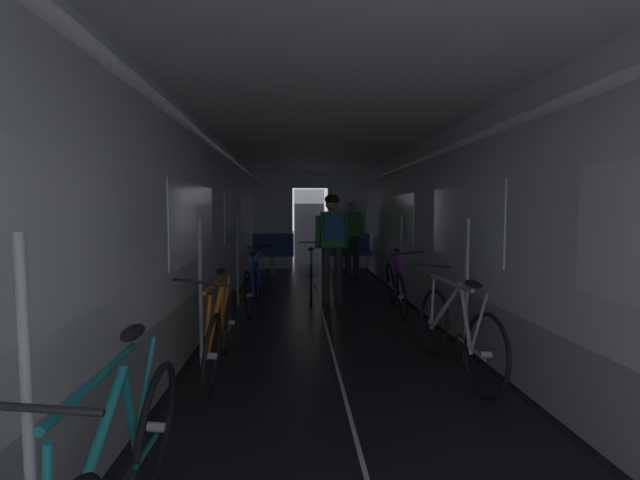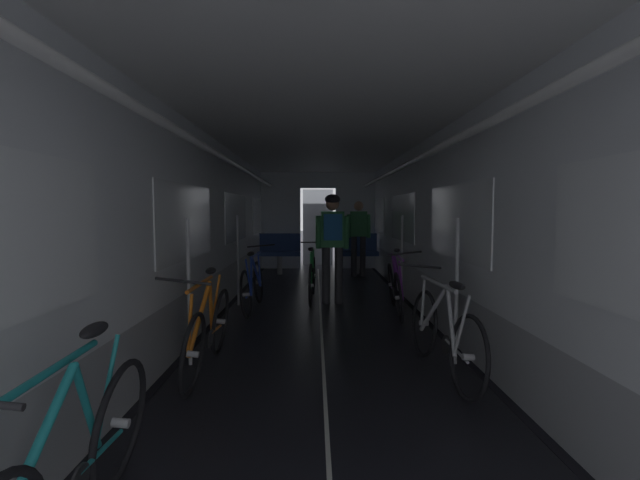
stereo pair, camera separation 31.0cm
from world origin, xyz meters
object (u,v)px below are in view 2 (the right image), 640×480
object	(u,v)px
bench_seat_far_left	(280,250)
bench_seat_far_right	(357,250)
person_cyclist_aisle	(332,236)
bicycle_blue	(253,285)
bicycle_green_in_aisle	(312,277)
bicycle_teal	(69,470)
person_standing_near_bench	(358,233)
bicycle_silver	(443,333)
bicycle_purple	(395,287)
bicycle_orange	(208,330)

from	to	relation	value
bench_seat_far_left	bench_seat_far_right	xyz separation A→B (m)	(1.80, 0.00, 0.00)
bench_seat_far_right	person_cyclist_aisle	distance (m)	3.39
bicycle_blue	bicycle_green_in_aisle	size ratio (longest dim) A/B	1.00
bicycle_teal	bicycle_green_in_aisle	world-z (taller)	bicycle_teal
bicycle_green_in_aisle	bicycle_teal	bearing A→B (deg)	-100.61
bench_seat_far_right	person_standing_near_bench	world-z (taller)	person_standing_near_bench
bicycle_silver	bicycle_purple	bearing A→B (deg)	89.81
person_cyclist_aisle	person_standing_near_bench	distance (m)	2.99
bicycle_purple	bicycle_teal	world-z (taller)	same
bicycle_purple	bicycle_orange	bearing A→B (deg)	-133.89
bench_seat_far_left	bicycle_green_in_aisle	size ratio (longest dim) A/B	0.58
bicycle_blue	bicycle_purple	size ratio (longest dim) A/B	1.00
bench_seat_far_left	bicycle_blue	size ratio (longest dim) A/B	0.58
bicycle_purple	bicycle_green_in_aisle	size ratio (longest dim) A/B	1.00
bench_seat_far_left	bicycle_blue	bearing A→B (deg)	-91.44
person_cyclist_aisle	bicycle_green_in_aisle	size ratio (longest dim) A/B	1.02
bicycle_blue	bicycle_green_in_aisle	world-z (taller)	bicycle_blue
bicycle_purple	bicycle_teal	distance (m)	4.86
person_cyclist_aisle	bicycle_silver	bearing A→B (deg)	-73.79
bicycle_silver	bicycle_green_in_aisle	distance (m)	3.46
bench_seat_far_right	bicycle_orange	size ratio (longest dim) A/B	0.58
bicycle_silver	bicycle_teal	size ratio (longest dim) A/B	1.00
bench_seat_far_left	bicycle_orange	distance (m)	6.14
bench_seat_far_right	bicycle_teal	distance (m)	8.51
bicycle_green_in_aisle	person_standing_near_bench	bearing A→B (deg)	68.75
bicycle_purple	bicycle_blue	bearing A→B (deg)	174.22
person_cyclist_aisle	person_standing_near_bench	bearing A→B (deg)	76.37
bicycle_teal	person_cyclist_aisle	bearing A→B (deg)	75.33
bicycle_blue	bicycle_teal	xyz separation A→B (m)	(-0.11, -4.55, -0.00)
bicycle_orange	bicycle_silver	distance (m)	2.12
bicycle_teal	person_standing_near_bench	world-z (taller)	person_standing_near_bench
bicycle_orange	person_cyclist_aisle	distance (m)	3.20
bicycle_purple	bicycle_green_in_aisle	world-z (taller)	bicycle_purple
bicycle_blue	bicycle_silver	xyz separation A→B (m)	(2.06, -2.54, -0.00)
bench_seat_far_left	person_standing_near_bench	bearing A→B (deg)	-11.79
bicycle_green_in_aisle	person_standing_near_bench	distance (m)	2.89
bicycle_green_in_aisle	person_standing_near_bench	xyz separation A→B (m)	(1.02, 2.63, 0.59)
bicycle_teal	bicycle_purple	bearing A→B (deg)	63.33
bicycle_blue	person_standing_near_bench	xyz separation A→B (m)	(1.90, 3.34, 0.59)
bicycle_orange	bicycle_teal	distance (m)	2.13
bench_seat_far_right	person_cyclist_aisle	size ratio (longest dim) A/B	0.57
bicycle_teal	person_cyclist_aisle	distance (m)	5.21
bicycle_silver	person_cyclist_aisle	size ratio (longest dim) A/B	0.98
bench_seat_far_right	bicycle_blue	world-z (taller)	bench_seat_far_right
bicycle_orange	person_standing_near_bench	xyz separation A→B (m)	(1.96, 5.76, 0.59)
bicycle_blue	bicycle_green_in_aisle	bearing A→B (deg)	39.08
bicycle_orange	bicycle_green_in_aisle	bearing A→B (deg)	73.42
bicycle_orange	bicycle_silver	size ratio (longest dim) A/B	1.00
person_cyclist_aisle	bicycle_teal	bearing A→B (deg)	-104.67
bench_seat_far_left	bicycle_silver	size ratio (longest dim) A/B	0.58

